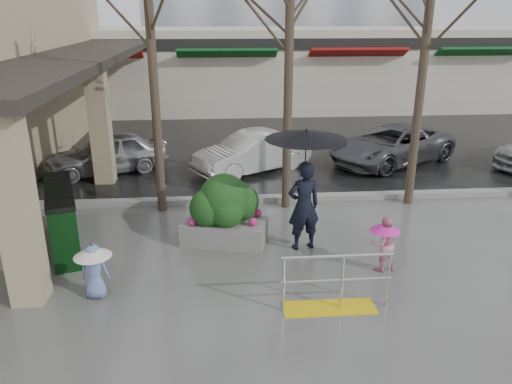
{
  "coord_description": "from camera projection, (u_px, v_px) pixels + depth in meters",
  "views": [
    {
      "loc": [
        -0.55,
        -8.48,
        4.83
      ],
      "look_at": [
        0.23,
        1.2,
        1.3
      ],
      "focal_mm": 35.0,
      "sensor_mm": 36.0,
      "label": 1
    }
  ],
  "objects": [
    {
      "name": "ground",
      "position": [
        249.0,
        276.0,
        9.64
      ],
      "size": [
        120.0,
        120.0,
        0.0
      ],
      "primitive_type": "plane",
      "color": "#51514F",
      "rests_on": "ground"
    },
    {
      "name": "street_asphalt",
      "position": [
        225.0,
        95.0,
        30.24
      ],
      "size": [
        120.0,
        36.0,
        0.01
      ],
      "primitive_type": "cube",
      "color": "black",
      "rests_on": "ground"
    },
    {
      "name": "curb",
      "position": [
        239.0,
        199.0,
        13.36
      ],
      "size": [
        120.0,
        0.3,
        0.15
      ],
      "primitive_type": "cube",
      "color": "gray",
      "rests_on": "ground"
    },
    {
      "name": "canopy_slab",
      "position": [
        78.0,
        52.0,
        15.53
      ],
      "size": [
        2.8,
        18.0,
        0.25
      ],
      "primitive_type": "cube",
      "color": "#2D2823",
      "rests_on": "pillar_front"
    },
    {
      "name": "pillar_front",
      "position": [
        17.0,
        208.0,
        8.28
      ],
      "size": [
        0.55,
        0.55,
        3.5
      ],
      "primitive_type": "cube",
      "color": "tan",
      "rests_on": "ground"
    },
    {
      "name": "pillar_back",
      "position": [
        100.0,
        124.0,
        14.37
      ],
      "size": [
        0.55,
        0.55,
        3.5
      ],
      "primitive_type": "cube",
      "color": "tan",
      "rests_on": "ground"
    },
    {
      "name": "storefront_row",
      "position": [
        264.0,
        68.0,
        25.92
      ],
      "size": [
        34.0,
        6.74,
        4.0
      ],
      "color": "beige",
      "rests_on": "ground"
    },
    {
      "name": "handrail",
      "position": [
        334.0,
        289.0,
        8.49
      ],
      "size": [
        1.9,
        0.5,
        1.03
      ],
      "color": "yellow",
      "rests_on": "ground"
    },
    {
      "name": "tree_mideast",
      "position": [
        429.0,
        10.0,
        11.68
      ],
      "size": [
        3.2,
        3.2,
        6.5
      ],
      "color": "#382B21",
      "rests_on": "ground"
    },
    {
      "name": "woman",
      "position": [
        305.0,
        175.0,
        10.25
      ],
      "size": [
        1.69,
        1.69,
        2.64
      ],
      "rotation": [
        0.0,
        0.0,
        3.37
      ],
      "color": "black",
      "rests_on": "ground"
    },
    {
      "name": "child_pink",
      "position": [
        384.0,
        240.0,
        9.7
      ],
      "size": [
        0.61,
        0.59,
        1.12
      ],
      "rotation": [
        0.0,
        0.0,
        3.31
      ],
      "color": "pink",
      "rests_on": "ground"
    },
    {
      "name": "child_blue",
      "position": [
        94.0,
        265.0,
        8.75
      ],
      "size": [
        0.67,
        0.67,
        1.03
      ],
      "rotation": [
        0.0,
        0.0,
        3.04
      ],
      "color": "#6A7FBC",
      "rests_on": "ground"
    },
    {
      "name": "planter",
      "position": [
        225.0,
        210.0,
        10.84
      ],
      "size": [
        1.97,
        1.33,
        1.58
      ],
      "rotation": [
        0.0,
        0.0,
        -0.26
      ],
      "color": "slate",
      "rests_on": "ground"
    },
    {
      "name": "news_boxes",
      "position": [
        62.0,
        218.0,
        10.58
      ],
      "size": [
        1.27,
        2.5,
        1.37
      ],
      "rotation": [
        0.0,
        0.0,
        0.31
      ],
      "color": "black",
      "rests_on": "ground"
    },
    {
      "name": "car_a",
      "position": [
        107.0,
        153.0,
        15.62
      ],
      "size": [
        3.99,
        2.76,
        1.26
      ],
      "primitive_type": "imported",
      "rotation": [
        0.0,
        0.0,
        -1.19
      ],
      "color": "#A2A2A7",
      "rests_on": "ground"
    },
    {
      "name": "car_b",
      "position": [
        252.0,
        152.0,
        15.73
      ],
      "size": [
        3.96,
        3.11,
        1.26
      ],
      "primitive_type": "imported",
      "rotation": [
        0.0,
        0.0,
        -1.03
      ],
      "color": "white",
      "rests_on": "ground"
    },
    {
      "name": "car_c",
      "position": [
        392.0,
        145.0,
        16.61
      ],
      "size": [
        4.97,
        4.08,
        1.26
      ],
      "primitive_type": "imported",
      "rotation": [
        0.0,
        0.0,
        -1.05
      ],
      "color": "#525559",
      "rests_on": "ground"
    }
  ]
}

